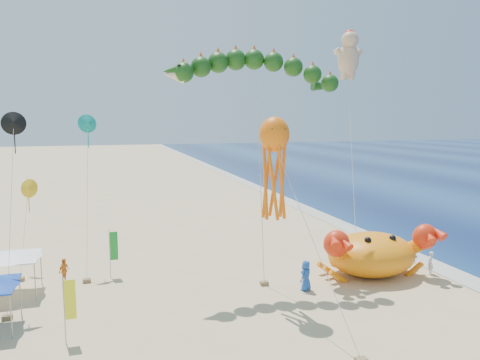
# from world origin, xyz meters

# --- Properties ---
(ground) EXTENTS (320.00, 320.00, 0.00)m
(ground) POSITION_xyz_m (0.00, 0.00, 0.00)
(ground) COLOR #D1B784
(ground) RESTS_ON ground
(foam_strip) EXTENTS (320.00, 320.00, 0.00)m
(foam_strip) POSITION_xyz_m (12.00, 0.00, 0.01)
(foam_strip) COLOR silver
(foam_strip) RESTS_ON ground
(crab_inflatable) EXTENTS (8.11, 5.10, 3.55)m
(crab_inflatable) POSITION_xyz_m (6.56, -0.17, 1.57)
(crab_inflatable) COLOR orange
(crab_inflatable) RESTS_ON ground
(dragon_kite) EXTENTS (11.31, 2.97, 14.40)m
(dragon_kite) POSITION_xyz_m (-1.10, 1.87, 13.15)
(dragon_kite) COLOR #143F11
(dragon_kite) RESTS_ON ground
(cherub_kite) EXTENTS (4.23, 8.43, 17.92)m
(cherub_kite) POSITION_xyz_m (10.25, 10.22, 15.89)
(cherub_kite) COLOR #DEB087
(cherub_kite) RESTS_ON ground
(octopus_kite) EXTENTS (2.30, 8.43, 10.54)m
(octopus_kite) POSITION_xyz_m (-1.37, -2.50, 8.14)
(octopus_kite) COLOR orange
(octopus_kite) RESTS_ON ground
(canopy_white) EXTENTS (3.54, 3.54, 2.71)m
(canopy_white) POSITION_xyz_m (-15.91, 3.10, 2.44)
(canopy_white) COLOR gray
(canopy_white) RESTS_ON ground
(feather_flags) EXTENTS (10.50, 8.94, 3.20)m
(feather_flags) POSITION_xyz_m (-14.90, -0.32, 2.01)
(feather_flags) COLOR gray
(feather_flags) RESTS_ON ground
(beachgoers) EXTENTS (29.03, 9.32, 1.87)m
(beachgoers) POSITION_xyz_m (-11.03, -0.35, 0.86)
(beachgoers) COLOR red
(beachgoers) RESTS_ON ground
(small_kites) EXTENTS (10.36, 12.43, 10.86)m
(small_kites) POSITION_xyz_m (-16.06, 3.53, 6.98)
(small_kites) COLOR #EC4E69
(small_kites) RESTS_ON ground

